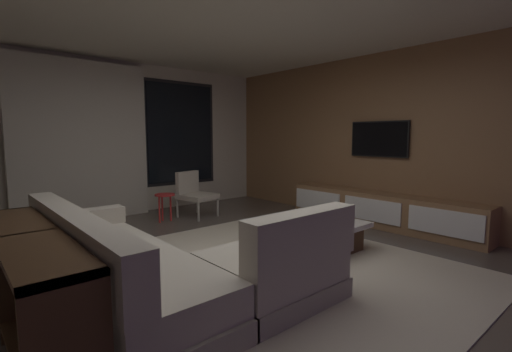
# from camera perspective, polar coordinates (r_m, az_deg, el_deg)

# --- Properties ---
(floor) EXTENTS (9.20, 9.20, 0.00)m
(floor) POSITION_cam_1_polar(r_m,az_deg,el_deg) (3.80, -1.65, -15.17)
(floor) COLOR #564C44
(back_wall_with_window) EXTENTS (6.60, 0.30, 2.70)m
(back_wall_with_window) POSITION_cam_1_polar(r_m,az_deg,el_deg) (6.71, -22.29, 5.48)
(back_wall_with_window) COLOR beige
(back_wall_with_window) RESTS_ON floor
(media_wall) EXTENTS (0.12, 7.80, 2.70)m
(media_wall) POSITION_cam_1_polar(r_m,az_deg,el_deg) (5.97, 21.69, 5.51)
(media_wall) COLOR #8E6642
(media_wall) RESTS_ON floor
(area_rug) EXTENTS (3.20, 3.80, 0.01)m
(area_rug) POSITION_cam_1_polar(r_m,az_deg,el_deg) (3.95, 3.35, -14.24)
(area_rug) COLOR beige
(area_rug) RESTS_ON floor
(sectional_couch) EXTENTS (1.98, 2.50, 0.82)m
(sectional_couch) POSITION_cam_1_polar(r_m,az_deg,el_deg) (3.19, -15.01, -14.14)
(sectional_couch) COLOR #A49C8C
(sectional_couch) RESTS_ON floor
(coffee_table) EXTENTS (1.16, 1.16, 0.36)m
(coffee_table) POSITION_cam_1_polar(r_m,az_deg,el_deg) (4.49, 7.93, -9.29)
(coffee_table) COLOR #49301C
(coffee_table) RESTS_ON floor
(book_stack_on_coffee_table) EXTENTS (0.27, 0.21, 0.06)m
(book_stack_on_coffee_table) POSITION_cam_1_polar(r_m,az_deg,el_deg) (4.31, 7.32, -7.14)
(book_stack_on_coffee_table) COLOR #37B280
(book_stack_on_coffee_table) RESTS_ON coffee_table
(accent_chair_near_window) EXTENTS (0.66, 0.67, 0.78)m
(accent_chair_near_window) POSITION_cam_1_polar(r_m,az_deg,el_deg) (6.30, -9.92, -2.47)
(accent_chair_near_window) COLOR #B2ADA0
(accent_chair_near_window) RESTS_ON floor
(side_stool) EXTENTS (0.32, 0.32, 0.46)m
(side_stool) POSITION_cam_1_polar(r_m,az_deg,el_deg) (6.00, -14.43, -3.60)
(side_stool) COLOR red
(side_stool) RESTS_ON floor
(media_console) EXTENTS (0.46, 3.10, 0.52)m
(media_console) POSITION_cam_1_polar(r_m,az_deg,el_deg) (5.85, 19.49, -5.24)
(media_console) COLOR #8E6642
(media_console) RESTS_ON floor
(mounted_tv) EXTENTS (0.05, 0.97, 0.56)m
(mounted_tv) POSITION_cam_1_polar(r_m,az_deg,el_deg) (5.99, 19.08, 5.61)
(mounted_tv) COLOR black
(console_table_behind_couch) EXTENTS (0.40, 2.10, 0.74)m
(console_table_behind_couch) POSITION_cam_1_polar(r_m,az_deg,el_deg) (3.02, -32.46, -13.56)
(console_table_behind_couch) COLOR #49301C
(console_table_behind_couch) RESTS_ON floor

